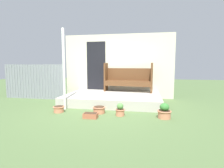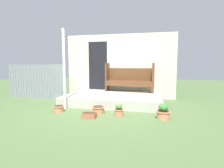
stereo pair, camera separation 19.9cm
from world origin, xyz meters
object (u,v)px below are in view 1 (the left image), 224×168
flower_pot_middle (99,110)px  flower_pot_right (120,110)px  flower_pot_left (59,109)px  planter_box_rect (91,116)px  support_post (64,69)px  bench (128,78)px  flower_pot_far_right (164,112)px

flower_pot_middle → flower_pot_right: bearing=-11.5°
flower_pot_left → flower_pot_middle: (1.16, 0.12, 0.01)m
flower_pot_left → planter_box_rect: size_ratio=0.89×
flower_pot_middle → planter_box_rect: bearing=-101.1°
flower_pot_left → flower_pot_middle: flower_pot_middle is taller
support_post → flower_pot_right: 2.10m
support_post → flower_pot_right: size_ratio=7.04×
flower_pot_left → planter_box_rect: (1.07, -0.37, -0.03)m
bench → flower_pot_left: size_ratio=5.88×
flower_pot_middle → flower_pot_right: size_ratio=1.06×
flower_pot_left → flower_pot_right: 1.78m
bench → flower_pot_left: bearing=-122.8°
support_post → flower_pot_middle: size_ratio=6.67×
flower_pot_left → flower_pot_far_right: 2.92m
support_post → flower_pot_left: bearing=-92.0°
support_post → planter_box_rect: size_ratio=6.73×
flower_pot_left → support_post: bearing=88.0°
support_post → flower_pot_far_right: (2.91, -0.40, -1.05)m
flower_pot_middle → flower_pot_right: (0.62, -0.13, 0.05)m
support_post → planter_box_rect: support_post is taller
bench → flower_pot_left: bench is taller
flower_pot_middle → flower_pot_left: bearing=-174.3°
bench → flower_pot_left: 2.99m
flower_pot_right → flower_pot_middle: bearing=168.5°
support_post → flower_pot_far_right: size_ratio=6.27×
support_post → flower_pot_middle: (1.15, -0.26, -1.11)m
flower_pot_left → planter_box_rect: flower_pot_left is taller
flower_pot_far_right → planter_box_rect: flower_pot_far_right is taller
bench → flower_pot_right: 2.40m
flower_pot_far_right → flower_pot_middle: bearing=175.4°
bench → flower_pot_right: (0.00, -2.29, -0.70)m
flower_pot_far_right → planter_box_rect: bearing=-169.5°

